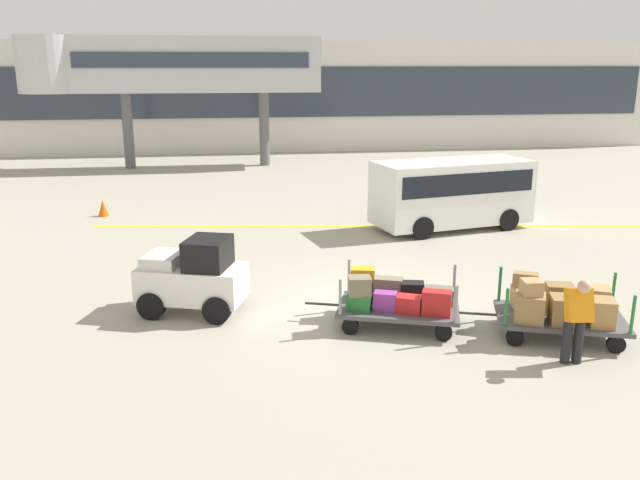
# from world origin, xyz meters

# --- Properties ---
(ground_plane) EXTENTS (120.00, 120.00, 0.00)m
(ground_plane) POSITION_xyz_m (0.00, 0.00, 0.00)
(ground_plane) COLOR #A8A08E
(apron_lead_line) EXTENTS (21.09, 3.26, 0.01)m
(apron_lead_line) POSITION_xyz_m (3.38, 6.33, 0.00)
(apron_lead_line) COLOR yellow
(apron_lead_line) RESTS_ON ground_plane
(terminal_building) EXTENTS (46.69, 2.51, 6.21)m
(terminal_building) POSITION_xyz_m (0.00, 25.97, 3.11)
(terminal_building) COLOR silver
(terminal_building) RESTS_ON ground_plane
(jet_bridge) EXTENTS (14.13, 3.00, 6.23)m
(jet_bridge) POSITION_xyz_m (-5.91, 19.99, 4.87)
(jet_bridge) COLOR #B7B7BC
(jet_bridge) RESTS_ON ground_plane
(baggage_tug) EXTENTS (2.34, 1.77, 1.58)m
(baggage_tug) POSITION_xyz_m (-3.68, 0.00, 0.75)
(baggage_tug) COLOR white
(baggage_tug) RESTS_ON ground_plane
(baggage_cart_lead) EXTENTS (3.08, 2.05, 1.10)m
(baggage_cart_lead) POSITION_xyz_m (0.23, -1.28, 0.53)
(baggage_cart_lead) COLOR #4C4C4F
(baggage_cart_lead) RESTS_ON ground_plane
(baggage_cart_middle) EXTENTS (3.08, 2.05, 1.18)m
(baggage_cart_middle) POSITION_xyz_m (3.09, -2.26, 0.58)
(baggage_cart_middle) COLOR #4C4C4F
(baggage_cart_middle) RESTS_ON ground_plane
(baggage_handler) EXTENTS (0.45, 0.47, 1.56)m
(baggage_handler) POSITION_xyz_m (2.76, -3.41, 0.87)
(baggage_handler) COLOR black
(baggage_handler) RESTS_ON ground_plane
(shuttle_van) EXTENTS (5.09, 2.86, 2.10)m
(shuttle_van) POSITION_xyz_m (3.91, 6.06, 1.23)
(shuttle_van) COLOR white
(shuttle_van) RESTS_ON ground_plane
(safety_cone_near) EXTENTS (0.36, 0.36, 0.55)m
(safety_cone_near) POSITION_xyz_m (-7.08, 9.34, 0.28)
(safety_cone_near) COLOR #EA590F
(safety_cone_near) RESTS_ON ground_plane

